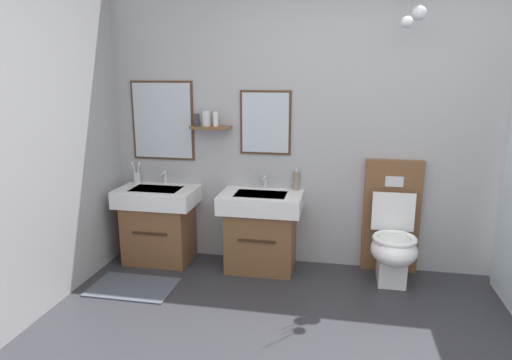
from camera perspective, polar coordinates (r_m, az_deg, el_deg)
name	(u,v)px	position (r m, az deg, el deg)	size (l,w,h in m)	color
wall_back	(356,114)	(3.95, 12.74, 8.25)	(4.66, 0.59, 2.74)	#A8A8AA
bath_mat	(133,287)	(3.87, -15.57, -13.13)	(0.68, 0.44, 0.01)	#474C56
vanity_sink_left	(159,222)	(4.23, -12.35, -5.25)	(0.71, 0.48, 0.70)	brown
tap_on_left_sink	(164,176)	(4.28, -11.70, 0.48)	(0.03, 0.13, 0.11)	silver
vanity_sink_right	(261,228)	(3.96, 0.68, -6.22)	(0.71, 0.48, 0.70)	brown
tap_on_right_sink	(265,181)	(4.01, 1.14, -0.08)	(0.03, 0.13, 0.11)	silver
toilet	(392,236)	(3.93, 17.13, -6.95)	(0.48, 0.62, 1.00)	brown
toothbrush_cup	(137,177)	(4.38, -15.09, 0.39)	(0.07, 0.07, 0.20)	silver
soap_dispenser	(296,180)	(3.97, 5.21, -0.05)	(0.06, 0.06, 0.20)	gray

